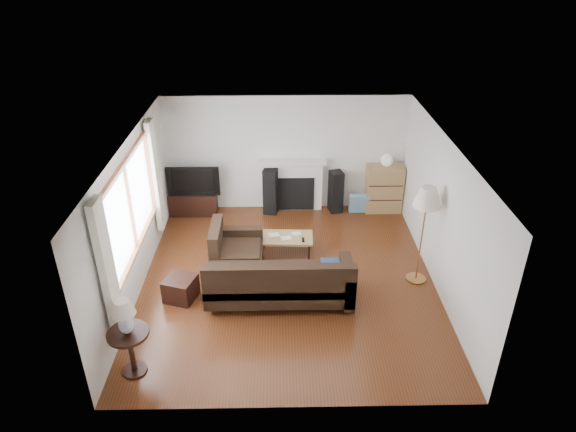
{
  "coord_description": "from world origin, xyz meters",
  "views": [
    {
      "loc": [
        -0.14,
        -7.29,
        5.26
      ],
      "look_at": [
        0.0,
        0.3,
        1.1
      ],
      "focal_mm": 32.0,
      "sensor_mm": 36.0,
      "label": 1
    }
  ],
  "objects_px": {
    "bookshelf": "(384,189)",
    "floor_lamp": "(422,236)",
    "coffee_table": "(286,245)",
    "side_table": "(131,352)",
    "tv_stand": "(194,202)",
    "sectional_sofa": "(279,278)"
  },
  "relations": [
    {
      "from": "bookshelf",
      "to": "floor_lamp",
      "type": "relative_size",
      "value": 0.59
    },
    {
      "from": "bookshelf",
      "to": "side_table",
      "type": "relative_size",
      "value": 1.51
    },
    {
      "from": "sectional_sofa",
      "to": "side_table",
      "type": "distance_m",
      "value": 2.53
    },
    {
      "from": "tv_stand",
      "to": "sectional_sofa",
      "type": "xyz_separation_m",
      "value": [
        1.83,
        -3.04,
        0.17
      ]
    },
    {
      "from": "bookshelf",
      "to": "floor_lamp",
      "type": "distance_m",
      "value": 2.59
    },
    {
      "from": "coffee_table",
      "to": "floor_lamp",
      "type": "bearing_deg",
      "value": -18.37
    },
    {
      "from": "floor_lamp",
      "to": "side_table",
      "type": "xyz_separation_m",
      "value": [
        -4.37,
        -2.06,
        -0.54
      ]
    },
    {
      "from": "bookshelf",
      "to": "coffee_table",
      "type": "distance_m",
      "value": 2.74
    },
    {
      "from": "tv_stand",
      "to": "coffee_table",
      "type": "xyz_separation_m",
      "value": [
        1.95,
        -1.68,
        -0.05
      ]
    },
    {
      "from": "tv_stand",
      "to": "sectional_sofa",
      "type": "bearing_deg",
      "value": -58.99
    },
    {
      "from": "bookshelf",
      "to": "coffee_table",
      "type": "relative_size",
      "value": 1.07
    },
    {
      "from": "sectional_sofa",
      "to": "tv_stand",
      "type": "bearing_deg",
      "value": 121.01
    },
    {
      "from": "tv_stand",
      "to": "floor_lamp",
      "type": "relative_size",
      "value": 0.55
    },
    {
      "from": "sectional_sofa",
      "to": "coffee_table",
      "type": "xyz_separation_m",
      "value": [
        0.13,
        1.36,
        -0.22
      ]
    },
    {
      "from": "bookshelf",
      "to": "coffee_table",
      "type": "xyz_separation_m",
      "value": [
        -2.12,
        -1.71,
        -0.33
      ]
    },
    {
      "from": "tv_stand",
      "to": "coffee_table",
      "type": "distance_m",
      "value": 2.58
    },
    {
      "from": "floor_lamp",
      "to": "side_table",
      "type": "relative_size",
      "value": 2.56
    },
    {
      "from": "sectional_sofa",
      "to": "floor_lamp",
      "type": "xyz_separation_m",
      "value": [
        2.37,
        0.51,
        0.47
      ]
    },
    {
      "from": "tv_stand",
      "to": "bookshelf",
      "type": "height_order",
      "value": "bookshelf"
    },
    {
      "from": "coffee_table",
      "to": "bookshelf",
      "type": "bearing_deg",
      "value": 41.27
    },
    {
      "from": "coffee_table",
      "to": "side_table",
      "type": "bearing_deg",
      "value": -123.72
    },
    {
      "from": "sectional_sofa",
      "to": "side_table",
      "type": "bearing_deg",
      "value": -142.11
    }
  ]
}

